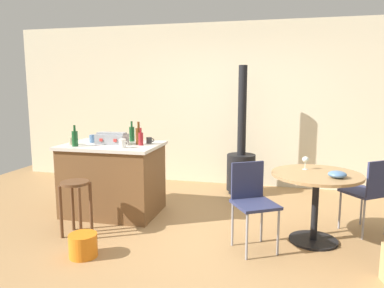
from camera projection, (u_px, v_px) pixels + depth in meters
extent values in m
plane|color=#A37A4C|center=(208.00, 239.00, 4.03)|extent=(8.80, 8.80, 0.00)
cube|color=beige|center=(237.00, 105.00, 6.15)|extent=(8.00, 0.10, 2.70)
cube|color=brown|center=(113.00, 180.00, 4.81)|extent=(1.17, 0.82, 0.88)
cube|color=beige|center=(112.00, 146.00, 4.74)|extent=(1.23, 0.88, 0.04)
cylinder|color=brown|center=(91.00, 207.00, 4.19)|extent=(0.04, 0.04, 0.59)
cylinder|color=brown|center=(73.00, 206.00, 4.24)|extent=(0.04, 0.04, 0.59)
cylinder|color=brown|center=(61.00, 212.00, 4.02)|extent=(0.04, 0.04, 0.59)
cylinder|color=brown|center=(80.00, 214.00, 3.96)|extent=(0.04, 0.04, 0.59)
cylinder|color=brown|center=(75.00, 183.00, 4.05)|extent=(0.31, 0.31, 0.03)
cylinder|color=black|center=(313.00, 240.00, 3.97)|extent=(0.51, 0.51, 0.02)
cylinder|color=black|center=(315.00, 209.00, 3.91)|extent=(0.07, 0.07, 0.72)
cylinder|color=#A37A4C|center=(317.00, 175.00, 3.85)|extent=(0.93, 0.93, 0.03)
cube|color=navy|center=(364.00, 192.00, 4.16)|extent=(0.56, 0.56, 0.03)
cube|color=navy|center=(380.00, 179.00, 3.96)|extent=(0.30, 0.23, 0.40)
cylinder|color=gray|center=(363.00, 220.00, 3.98)|extent=(0.02, 0.02, 0.45)
cylinder|color=gray|center=(361.00, 206.00, 4.42)|extent=(0.02, 0.02, 0.45)
cylinder|color=gray|center=(340.00, 210.00, 4.29)|extent=(0.02, 0.02, 0.45)
cube|color=navy|center=(255.00, 205.00, 3.68)|extent=(0.55, 0.55, 0.03)
cube|color=navy|center=(247.00, 181.00, 3.83)|extent=(0.32, 0.21, 0.40)
cylinder|color=gray|center=(262.00, 221.00, 3.93)|extent=(0.02, 0.02, 0.47)
cylinder|color=gray|center=(232.00, 224.00, 3.83)|extent=(0.02, 0.02, 0.47)
cylinder|color=gray|center=(247.00, 237.00, 3.51)|extent=(0.02, 0.02, 0.47)
cylinder|color=gray|center=(278.00, 232.00, 3.61)|extent=(0.02, 0.02, 0.47)
cylinder|color=black|center=(240.00, 191.00, 5.75)|extent=(0.37, 0.37, 0.06)
cylinder|color=black|center=(241.00, 172.00, 5.70)|extent=(0.44, 0.44, 0.56)
cube|color=#2D2826|center=(239.00, 175.00, 5.49)|extent=(0.20, 0.02, 0.20)
cylinder|color=black|center=(242.00, 111.00, 5.56)|extent=(0.13, 0.13, 1.35)
cube|color=gray|center=(112.00, 139.00, 4.74)|extent=(0.39, 0.21, 0.13)
cube|color=gray|center=(112.00, 133.00, 4.72)|extent=(0.37, 0.12, 0.02)
cube|color=red|center=(101.00, 140.00, 4.65)|extent=(0.04, 0.01, 0.04)
cube|color=red|center=(115.00, 140.00, 4.61)|extent=(0.04, 0.01, 0.04)
cylinder|color=#603314|center=(139.00, 136.00, 4.70)|extent=(0.08, 0.08, 0.21)
cylinder|color=#603314|center=(138.00, 125.00, 4.68)|extent=(0.03, 0.03, 0.08)
cylinder|color=#194C23|center=(75.00, 139.00, 4.54)|extent=(0.07, 0.07, 0.19)
cylinder|color=#194C23|center=(74.00, 128.00, 4.52)|extent=(0.03, 0.03, 0.07)
cylinder|color=maroon|center=(141.00, 139.00, 4.62)|extent=(0.06, 0.06, 0.16)
cylinder|color=maroon|center=(141.00, 130.00, 4.61)|extent=(0.02, 0.02, 0.06)
cylinder|color=#194C23|center=(132.00, 134.00, 4.95)|extent=(0.07, 0.07, 0.20)
cylinder|color=#194C23|center=(132.00, 124.00, 4.93)|extent=(0.03, 0.03, 0.08)
cylinder|color=#383838|center=(149.00, 140.00, 4.78)|extent=(0.07, 0.07, 0.08)
torus|color=#383838|center=(153.00, 140.00, 4.77)|extent=(0.05, 0.01, 0.05)
cylinder|color=#4C7099|center=(93.00, 139.00, 4.87)|extent=(0.09, 0.09, 0.10)
torus|color=#4C7099|center=(97.00, 138.00, 4.85)|extent=(0.05, 0.01, 0.05)
cylinder|color=white|center=(122.00, 143.00, 4.42)|extent=(0.08, 0.08, 0.11)
torus|color=white|center=(126.00, 143.00, 4.41)|extent=(0.05, 0.01, 0.05)
cylinder|color=tan|center=(72.00, 141.00, 4.67)|extent=(0.08, 0.08, 0.10)
torus|color=tan|center=(76.00, 141.00, 4.66)|extent=(0.05, 0.01, 0.05)
cylinder|color=silver|center=(305.00, 169.00, 4.04)|extent=(0.06, 0.06, 0.00)
cylinder|color=silver|center=(305.00, 165.00, 4.03)|extent=(0.01, 0.01, 0.08)
ellipsoid|color=silver|center=(305.00, 159.00, 4.02)|extent=(0.07, 0.07, 0.06)
ellipsoid|color=#4C7099|center=(337.00, 174.00, 3.66)|extent=(0.18, 0.18, 0.07)
cylinder|color=orange|center=(83.00, 245.00, 3.60)|extent=(0.28, 0.28, 0.23)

